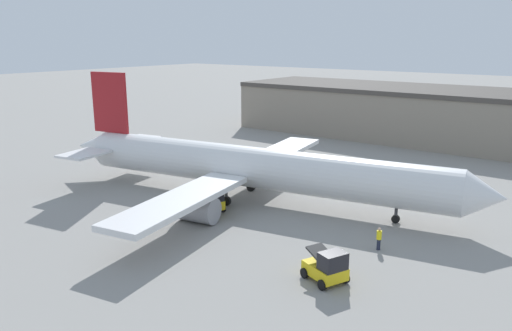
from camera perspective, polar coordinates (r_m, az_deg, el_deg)
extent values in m
plane|color=gray|center=(49.59, 0.00, -4.04)|extent=(400.00, 400.00, 0.00)
cube|color=gray|center=(81.88, 22.60, 4.86)|extent=(72.23, 17.23, 7.41)
cube|color=#47423D|center=(81.39, 22.88, 7.67)|extent=(72.23, 17.58, 0.70)
cylinder|color=silver|center=(48.62, 0.00, -0.23)|extent=(37.96, 10.74, 3.97)
cone|color=silver|center=(43.82, 24.80, -3.23)|extent=(3.83, 4.40, 3.89)
cone|color=silver|center=(60.84, -18.09, 2.03)|extent=(4.98, 4.50, 3.77)
cube|color=silver|center=(58.37, 2.74, 1.53)|extent=(6.75, 16.47, 0.50)
cube|color=silver|center=(41.52, -8.57, -3.96)|extent=(6.75, 16.47, 0.50)
cylinder|color=#939399|center=(56.59, 1.73, -0.42)|extent=(3.85, 2.94, 2.36)
cylinder|color=#939399|center=(43.87, -6.70, -4.93)|extent=(3.85, 2.94, 2.36)
cube|color=maroon|center=(57.94, -16.38, 6.91)|extent=(4.65, 1.20, 6.66)
cube|color=silver|center=(61.93, -13.33, 2.94)|extent=(4.38, 5.33, 0.24)
cube|color=silver|center=(55.68, -19.05, 1.27)|extent=(4.38, 5.33, 0.24)
cylinder|color=#38383D|center=(45.26, 15.69, -5.47)|extent=(0.28, 0.28, 1.42)
cylinder|color=black|center=(45.38, 15.66, -5.90)|extent=(0.75, 0.47, 0.70)
cylinder|color=#38383D|center=(48.07, -3.41, -3.78)|extent=(0.28, 0.28, 1.42)
cylinder|color=black|center=(48.15, -3.40, -4.07)|extent=(0.95, 0.51, 0.90)
cylinder|color=#38383D|center=(52.39, -0.59, -2.21)|extent=(0.28, 0.28, 1.42)
cylinder|color=black|center=(52.47, -0.59, -2.48)|extent=(0.95, 0.51, 0.90)
cylinder|color=#1E2338|center=(39.48, 13.83, -8.75)|extent=(0.29, 0.29, 0.86)
cylinder|color=yellow|center=(39.20, 13.90, -7.72)|extent=(0.39, 0.39, 0.68)
sphere|color=tan|center=(39.03, 13.94, -7.08)|extent=(0.25, 0.25, 0.25)
cube|color=yellow|center=(46.74, -5.43, -4.26)|extent=(3.46, 2.45, 0.82)
cube|color=black|center=(45.72, -4.87, -3.35)|extent=(1.73, 1.81, 1.18)
cylinder|color=black|center=(45.58, -5.57, -5.30)|extent=(0.78, 0.47, 0.73)
cylinder|color=black|center=(46.41, -3.83, -4.90)|extent=(0.78, 0.47, 0.73)
cylinder|color=black|center=(47.36, -6.97, -4.57)|extent=(0.78, 0.47, 0.73)
cylinder|color=black|center=(48.16, -5.26, -4.20)|extent=(0.78, 0.47, 0.73)
cube|color=yellow|center=(34.03, 7.88, -11.74)|extent=(3.27, 2.80, 0.79)
cube|color=black|center=(33.08, 8.77, -10.73)|extent=(1.77, 2.03, 1.13)
cube|color=#333333|center=(33.96, 7.41, -9.93)|extent=(2.09, 1.88, 0.68)
cylinder|color=black|center=(33.01, 7.58, -13.37)|extent=(0.75, 0.53, 0.70)
cylinder|color=black|center=(34.09, 10.15, -12.54)|extent=(0.75, 0.53, 0.70)
cylinder|color=black|center=(34.38, 5.58, -12.13)|extent=(0.75, 0.53, 0.70)
cylinder|color=black|center=(35.41, 8.11, -11.38)|extent=(0.75, 0.53, 0.70)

